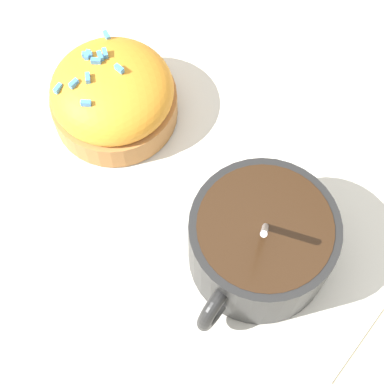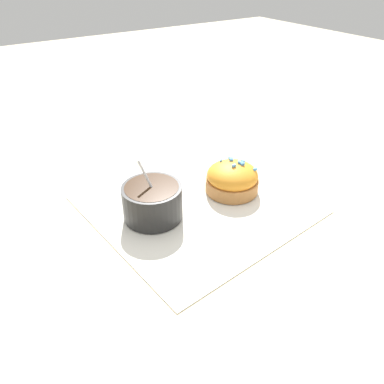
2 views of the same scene
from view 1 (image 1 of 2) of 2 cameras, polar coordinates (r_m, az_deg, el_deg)
The scene contains 4 objects.
ground_plane at distance 0.47m, azimuth -0.38°, elevation 1.20°, with size 3.00×3.00×0.00m, color #C6B793.
paper_napkin at distance 0.47m, azimuth -0.38°, elevation 1.28°, with size 0.36×0.35×0.00m.
coffee_cup at distance 0.42m, azimuth 6.12°, elevation -4.44°, with size 0.10×0.12×0.10m.
frosted_pastry at distance 0.48m, azimuth -6.97°, elevation 8.55°, with size 0.09×0.09×0.06m.
Camera 1 is at (-0.15, 0.14, 0.42)m, focal length 60.00 mm.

